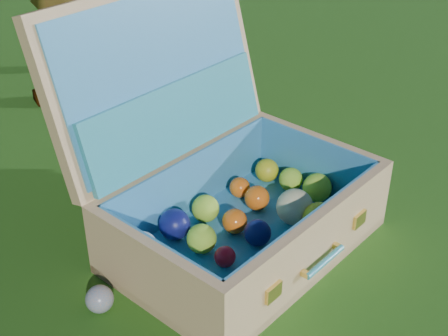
% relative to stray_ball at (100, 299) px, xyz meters
% --- Properties ---
extents(ground, '(60.00, 60.00, 0.00)m').
position_rel_stray_ball_xyz_m(ground, '(0.39, 0.07, -0.03)').
color(ground, '#215114').
rests_on(ground, ground).
extents(stray_ball, '(0.06, 0.06, 0.06)m').
position_rel_stray_ball_xyz_m(stray_ball, '(0.00, 0.00, 0.00)').
color(stray_ball, teal).
rests_on(stray_ball, ground).
extents(suitcase, '(0.71, 0.67, 0.59)m').
position_rel_stray_ball_xyz_m(suitcase, '(0.37, 0.06, 0.14)').
color(suitcase, tan).
rests_on(suitcase, ground).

